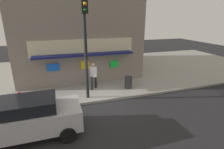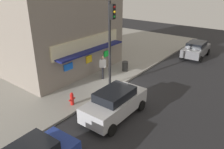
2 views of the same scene
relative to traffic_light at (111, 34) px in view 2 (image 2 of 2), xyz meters
name	(u,v)px [view 2 (image 2 of 2)]	position (x,y,z in m)	size (l,w,h in m)	color
ground_plane	(122,85)	(0.66, -0.55, -3.91)	(51.55, 51.55, 0.00)	#232326
sidewalk	(68,67)	(0.66, 5.40, -3.84)	(34.37, 11.89, 0.14)	gray
corner_building	(50,17)	(0.23, 6.66, 0.50)	(9.22, 9.35, 8.56)	gray
traffic_light	(111,34)	(0.00, 0.00, 0.00)	(0.32, 0.58, 5.94)	black
fire_hydrant	(72,99)	(-3.69, 0.17, -3.37)	(0.47, 0.23, 0.83)	red
trash_can	(125,66)	(2.90, 0.73, -3.36)	(0.50, 0.50, 0.82)	#2D2D2D
pedestrian	(103,66)	(0.62, 1.29, -2.78)	(0.56, 0.50, 1.80)	black
parked_car_silver	(115,103)	(-2.91, -2.56, -3.04)	(4.23, 2.03, 1.69)	#B7B7BC
parked_car_grey	(196,49)	(10.68, -2.63, -3.10)	(4.18, 2.13, 1.57)	slate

